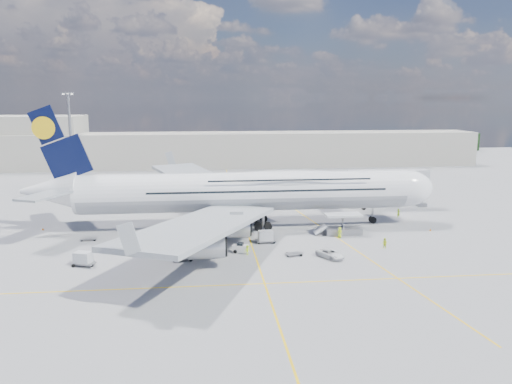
{
  "coord_description": "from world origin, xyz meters",
  "views": [
    {
      "loc": [
        -7.76,
        -81.87,
        24.09
      ],
      "look_at": [
        1.84,
        8.0,
        7.01
      ],
      "focal_mm": 35.0,
      "sensor_mm": 36.0,
      "label": 1
    }
  ],
  "objects": [
    {
      "name": "cone_wing_right_inner",
      "position": [
        -14.42,
        -2.79,
        0.3
      ],
      "size": [
        0.48,
        0.48,
        0.62
      ],
      "color": "orange",
      "rests_on": "ground"
    },
    {
      "name": "cone_wing_right_outer",
      "position": [
        -5.53,
        -8.31,
        0.28
      ],
      "size": [
        0.45,
        0.45,
        0.57
      ],
      "color": "orange",
      "rests_on": "ground"
    },
    {
      "name": "crew_loader",
      "position": [
        21.27,
        -6.73,
        0.89
      ],
      "size": [
        1.05,
        1.1,
        1.78
      ],
      "primitive_type": "imported",
      "rotation": [
        0.0,
        0.0,
        -0.95
      ],
      "color": "#DFF71A",
      "rests_on": "ground"
    },
    {
      "name": "dolly_row_b",
      "position": [
        -11.14,
        -9.19,
        0.35
      ],
      "size": [
        3.19,
        1.8,
        0.46
      ],
      "rotation": [
        0.0,
        0.0,
        0.04
      ],
      "color": "gray",
      "rests_on": "ground"
    },
    {
      "name": "cone_wing_left_outer",
      "position": [
        -15.55,
        40.64,
        0.28
      ],
      "size": [
        0.46,
        0.46,
        0.58
      ],
      "color": "orange",
      "rests_on": "ground"
    },
    {
      "name": "taxi_line_cross",
      "position": [
        0.0,
        -20.0,
        0.01
      ],
      "size": [
        120.0,
        0.25,
        0.01
      ],
      "primitive_type": "cube",
      "color": "yellow",
      "rests_on": "ground"
    },
    {
      "name": "jet_bridge",
      "position": [
        29.81,
        20.94,
        6.85
      ],
      "size": [
        18.8,
        12.1,
        8.5
      ],
      "color": "#B7B7BC",
      "rests_on": "ground"
    },
    {
      "name": "crew_van",
      "position": [
        15.78,
        0.43,
        0.95
      ],
      "size": [
        1.1,
        1.05,
        1.89
      ],
      "primitive_type": "imported",
      "rotation": [
        0.0,
        0.0,
        2.46
      ],
      "color": "#D8FF1A",
      "rests_on": "ground"
    },
    {
      "name": "crew_tug",
      "position": [
        -1.15,
        -7.63,
        0.79
      ],
      "size": [
        1.17,
        0.96,
        1.58
      ],
      "primitive_type": "imported",
      "rotation": [
        0.0,
        0.0,
        0.43
      ],
      "color": "#C4F219",
      "rests_on": "ground"
    },
    {
      "name": "crew_nose",
      "position": [
        31.78,
        13.72,
        0.91
      ],
      "size": [
        0.73,
        0.55,
        1.81
      ],
      "primitive_type": "imported",
      "rotation": [
        0.0,
        0.0,
        0.19
      ],
      "color": "#B1E718",
      "rests_on": "ground"
    },
    {
      "name": "airliner",
      "position": [
        0.26,
        10.0,
        6.87
      ],
      "size": [
        77.26,
        79.15,
        23.71
      ],
      "color": "white",
      "rests_on": "ground"
    },
    {
      "name": "dolly_row_a",
      "position": [
        -25.45,
        -10.07,
        1.1
      ],
      "size": [
        3.61,
        2.66,
        2.04
      ],
      "rotation": [
        0.0,
        0.0,
        -0.32
      ],
      "color": "gray",
      "rests_on": "ground"
    },
    {
      "name": "hangar",
      "position": [
        -70.0,
        100.0,
        9.0
      ],
      "size": [
        40.0,
        22.0,
        18.0
      ],
      "primitive_type": "cube",
      "color": "#B2AD9E",
      "rests_on": "ground"
    },
    {
      "name": "catering_truck_outer",
      "position": [
        -17.52,
        38.06,
        1.76
      ],
      "size": [
        6.43,
        2.69,
        3.78
      ],
      "rotation": [
        0.0,
        0.0,
        0.07
      ],
      "color": "gray",
      "rests_on": "ground"
    },
    {
      "name": "cone_wing_left_inner",
      "position": [
        -10.97,
        28.33,
        0.25
      ],
      "size": [
        0.41,
        0.41,
        0.53
      ],
      "color": "orange",
      "rests_on": "ground"
    },
    {
      "name": "cone_tail",
      "position": [
        -37.52,
        11.2,
        0.24
      ],
      "size": [
        0.4,
        0.4,
        0.5
      ],
      "color": "orange",
      "rests_on": "ground"
    },
    {
      "name": "dolly_nose_far",
      "position": [
        2.52,
        -1.24,
        1.11
      ],
      "size": [
        3.32,
        1.86,
        2.06
      ],
      "rotation": [
        0.0,
        0.0,
        0.04
      ],
      "color": "gray",
      "rests_on": "ground"
    },
    {
      "name": "service_van",
      "position": [
        11.28,
        -10.42,
        0.66
      ],
      "size": [
        4.35,
        5.2,
        1.32
      ],
      "primitive_type": "imported",
      "rotation": [
        0.0,
        0.0,
        0.55
      ],
      "color": "white",
      "rests_on": "ground"
    },
    {
      "name": "terminal",
      "position": [
        0.0,
        95.0,
        6.0
      ],
      "size": [
        180.0,
        16.0,
        12.0
      ],
      "primitive_type": "cube",
      "color": "#B2AD9E",
      "rests_on": "ground"
    },
    {
      "name": "cone_nose",
      "position": [
        33.61,
        3.02,
        0.23
      ],
      "size": [
        0.38,
        0.38,
        0.48
      ],
      "color": "orange",
      "rests_on": "ground"
    },
    {
      "name": "dolly_row_c",
      "position": [
        -10.89,
        -8.85,
        0.32
      ],
      "size": [
        3.08,
        2.13,
        0.41
      ],
      "rotation": [
        0.0,
        0.0,
        0.24
      ],
      "color": "gray",
      "rests_on": "ground"
    },
    {
      "name": "light_mast",
      "position": [
        -40.0,
        45.0,
        13.21
      ],
      "size": [
        3.0,
        0.7,
        25.5
      ],
      "color": "gray",
      "rests_on": "ground"
    },
    {
      "name": "crew_wing",
      "position": [
        -13.44,
        -6.91,
        0.91
      ],
      "size": [
        0.56,
        1.11,
        1.82
      ],
      "primitive_type": "imported",
      "rotation": [
        0.0,
        0.0,
        1.46
      ],
      "color": "#ABDF17",
      "rests_on": "ground"
    },
    {
      "name": "dolly_back",
      "position": [
        -27.57,
        3.38,
        0.3
      ],
      "size": [
        2.77,
        1.63,
        0.39
      ],
      "rotation": [
        0.0,
        0.0,
        0.08
      ],
      "color": "gray",
      "rests_on": "ground"
    },
    {
      "name": "baggage_tug",
      "position": [
        -2.14,
        -6.1,
        0.68
      ],
      "size": [
        2.7,
        1.82,
        1.55
      ],
      "rotation": [
        0.0,
        0.0,
        -0.29
      ],
      "color": "white",
      "rests_on": "ground"
    },
    {
      "name": "taxi_line_main",
      "position": [
        0.0,
        0.0,
        0.01
      ],
      "size": [
        0.25,
        220.0,
        0.01
      ],
      "primitive_type": "cube",
      "color": "yellow",
      "rests_on": "ground"
    },
    {
      "name": "cargo_loader",
      "position": [
        16.82,
        2.89,
        1.25
      ],
      "size": [
        8.53,
        3.2,
        3.67
      ],
      "color": "silver",
      "rests_on": "ground"
    },
    {
      "name": "dolly_nose_near",
      "position": [
        6.01,
        -8.69,
        0.29
      ],
      "size": [
        2.9,
        2.18,
        0.38
      ],
      "rotation": [
        0.0,
        0.0,
        0.35
      ],
      "color": "gray",
      "rests_on": "ground"
    },
    {
      "name": "catering_truck_inner",
      "position": [
        -4.02,
        21.88,
        1.81
      ],
      "size": [
        6.57,
        2.87,
        3.83
      ],
      "rotation": [
        0.0,
        0.0,
        -0.09
      ],
      "color": "gray",
      "rests_on": "ground"
    },
    {
      "name": "ground",
      "position": [
        0.0,
        0.0,
        0.0
      ],
      "size": [
        300.0,
        300.0,
        0.0
      ],
      "primitive_type": "plane",
      "color": "gray",
      "rests_on": "ground"
    },
    {
      "name": "taxi_line_diag",
      "position": [
        14.0,
        10.0,
        0.01
      ],
      "size": [
        14.16,
        99.06,
        0.01
      ],
      "primitive_type": "cube",
      "rotation": [
        0.0,
        0.0,
        0.14
      ],
      "color": "yellow",
      "rests_on": "ground"
    },
    {
      "name": "tree_line",
      "position": [
        40.0,
        140.0,
        4.0
      ],
      "size": [
        160.0,
        6.0,
        8.0
      ],
      "primitive_type": "cube",
      "color": "#193814",
      "rests_on": "ground"
    }
  ]
}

